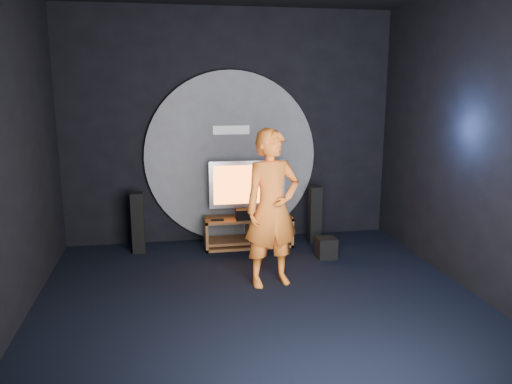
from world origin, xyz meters
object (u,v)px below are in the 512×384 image
(media_console, at_px, (249,233))
(tower_speaker_left, at_px, (138,223))
(tv, at_px, (247,186))
(player, at_px, (272,208))
(tower_speaker_right, at_px, (315,215))
(subwoofer, at_px, (326,248))

(media_console, relative_size, tower_speaker_left, 1.48)
(tv, bearing_deg, player, -88.45)
(tv, height_order, tower_speaker_right, tv)
(tower_speaker_left, height_order, player, player)
(tower_speaker_left, bearing_deg, media_console, -0.38)
(media_console, bearing_deg, subwoofer, -36.04)
(tv, distance_m, subwoofer, 1.48)
(media_console, bearing_deg, tv, 96.32)
(tower_speaker_right, relative_size, player, 0.47)
(tv, distance_m, tower_speaker_left, 1.67)
(tv, xyz_separation_m, tower_speaker_right, (1.03, -0.09, -0.47))
(tower_speaker_right, bearing_deg, tower_speaker_left, 179.25)
(tower_speaker_left, bearing_deg, tower_speaker_right, -0.75)
(tower_speaker_left, distance_m, tower_speaker_right, 2.63)
(subwoofer, bearing_deg, tower_speaker_right, 87.05)
(tower_speaker_left, bearing_deg, tv, 2.01)
(media_console, distance_m, subwoofer, 1.22)
(tower_speaker_left, xyz_separation_m, player, (1.65, -1.49, 0.51))
(media_console, xyz_separation_m, tv, (-0.01, 0.07, 0.71))
(player, bearing_deg, subwoofer, 27.22)
(subwoofer, relative_size, player, 0.15)
(tower_speaker_left, relative_size, player, 0.47)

